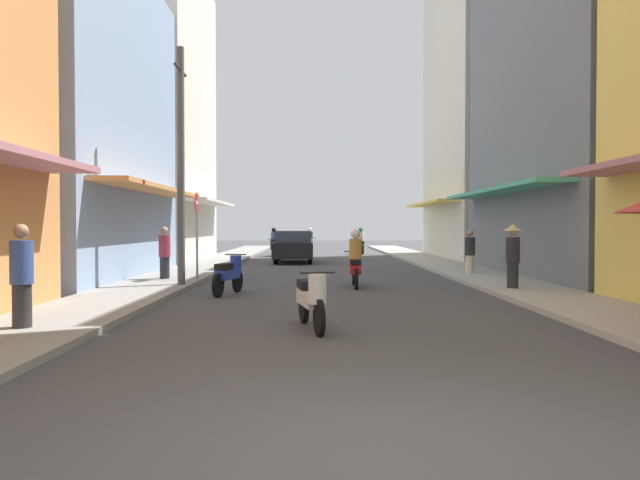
# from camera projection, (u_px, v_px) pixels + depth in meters

# --- Properties ---
(ground_plane) EXTENTS (94.29, 94.29, 0.00)m
(ground_plane) POSITION_uv_depth(u_px,v_px,m) (328.00, 272.00, 21.69)
(ground_plane) COLOR #424244
(sidewalk_left) EXTENTS (2.16, 50.86, 0.12)m
(sidewalk_left) POSITION_uv_depth(u_px,v_px,m) (194.00, 270.00, 21.64)
(sidewalk_left) COLOR gray
(sidewalk_left) RESTS_ON ground
(sidewalk_right) EXTENTS (2.16, 50.86, 0.12)m
(sidewalk_right) POSITION_uv_depth(u_px,v_px,m) (461.00, 270.00, 21.74)
(sidewalk_right) COLOR #ADA89E
(sidewalk_right) RESTS_ON ground
(building_left_mid) EXTENTS (7.05, 9.80, 9.83)m
(building_left_mid) POSITION_uv_depth(u_px,v_px,m) (41.00, 121.00, 18.41)
(building_left_mid) COLOR #8CA5CC
(building_left_mid) RESTS_ON ground
(building_left_far) EXTENTS (7.05, 9.34, 13.95)m
(building_left_far) POSITION_uv_depth(u_px,v_px,m) (137.00, 115.00, 28.42)
(building_left_far) COLOR silver
(building_left_far) RESTS_ON ground
(building_right_mid) EXTENTS (7.05, 10.78, 15.54)m
(building_right_mid) POSITION_uv_depth(u_px,v_px,m) (606.00, 37.00, 19.25)
(building_right_mid) COLOR slate
(building_right_mid) RESTS_ON ground
(building_right_far) EXTENTS (7.05, 9.75, 15.67)m
(building_right_far) POSITION_uv_depth(u_px,v_px,m) (500.00, 104.00, 30.27)
(building_right_far) COLOR silver
(building_right_far) RESTS_ON ground
(motorbike_black) EXTENTS (0.55, 1.81, 1.58)m
(motorbike_black) POSITION_uv_depth(u_px,v_px,m) (274.00, 243.00, 33.08)
(motorbike_black) COLOR black
(motorbike_black) RESTS_ON ground
(motorbike_white) EXTENTS (0.62, 1.79, 0.96)m
(motorbike_white) POSITION_uv_depth(u_px,v_px,m) (312.00, 298.00, 9.56)
(motorbike_white) COLOR black
(motorbike_white) RESTS_ON ground
(motorbike_green) EXTENTS (0.56, 1.80, 1.58)m
(motorbike_green) POSITION_uv_depth(u_px,v_px,m) (360.00, 242.00, 35.48)
(motorbike_green) COLOR black
(motorbike_green) RESTS_ON ground
(motorbike_red) EXTENTS (0.55, 1.81, 1.58)m
(motorbike_red) POSITION_uv_depth(u_px,v_px,m) (355.00, 261.00, 16.22)
(motorbike_red) COLOR black
(motorbike_red) RESTS_ON ground
(motorbike_blue) EXTENTS (0.66, 1.78, 0.96)m
(motorbike_blue) POSITION_uv_depth(u_px,v_px,m) (229.00, 274.00, 14.53)
(motorbike_blue) COLOR black
(motorbike_blue) RESTS_ON ground
(motorbike_silver) EXTENTS (0.55, 1.81, 1.58)m
(motorbike_silver) POSITION_uv_depth(u_px,v_px,m) (310.00, 242.00, 35.74)
(motorbike_silver) COLOR black
(motorbike_silver) RESTS_ON ground
(parked_car) EXTENTS (1.78, 4.11, 1.45)m
(parked_car) POSITION_uv_depth(u_px,v_px,m) (294.00, 246.00, 27.26)
(parked_car) COLOR black
(parked_car) RESTS_ON ground
(pedestrian_far) EXTENTS (0.44, 0.44, 1.71)m
(pedestrian_far) POSITION_uv_depth(u_px,v_px,m) (513.00, 254.00, 14.87)
(pedestrian_far) COLOR #262628
(pedestrian_far) RESTS_ON ground
(pedestrian_midway) EXTENTS (0.34, 0.34, 1.69)m
(pedestrian_midway) POSITION_uv_depth(u_px,v_px,m) (22.00, 280.00, 9.07)
(pedestrian_midway) COLOR #262628
(pedestrian_midway) RESTS_ON ground
(pedestrian_crossing) EXTENTS (0.34, 0.34, 1.54)m
(pedestrian_crossing) POSITION_uv_depth(u_px,v_px,m) (470.00, 253.00, 19.79)
(pedestrian_crossing) COLOR beige
(pedestrian_crossing) RESTS_ON ground
(pedestrian_foreground) EXTENTS (0.34, 0.34, 1.64)m
(pedestrian_foreground) POSITION_uv_depth(u_px,v_px,m) (165.00, 255.00, 17.53)
(pedestrian_foreground) COLOR #262628
(pedestrian_foreground) RESTS_ON ground
(utility_pole) EXTENTS (0.20, 1.20, 6.37)m
(utility_pole) POSITION_uv_depth(u_px,v_px,m) (181.00, 166.00, 15.76)
(utility_pole) COLOR #4C4C4F
(utility_pole) RESTS_ON ground
(street_sign_no_entry) EXTENTS (0.07, 0.60, 2.65)m
(street_sign_no_entry) POSITION_uv_depth(u_px,v_px,m) (197.00, 224.00, 17.43)
(street_sign_no_entry) COLOR gray
(street_sign_no_entry) RESTS_ON ground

